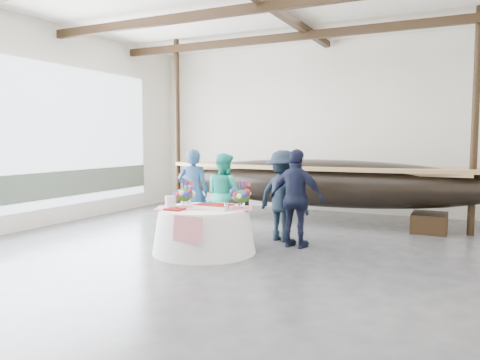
% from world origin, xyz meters
% --- Properties ---
extents(floor, '(10.00, 12.00, 0.01)m').
position_xyz_m(floor, '(0.00, 0.00, 0.00)').
color(floor, '#3D3D42').
rests_on(floor, ground).
extents(wall_back, '(10.00, 0.02, 4.50)m').
position_xyz_m(wall_back, '(0.00, 6.00, 2.25)').
color(wall_back, silver).
rests_on(wall_back, ground).
extents(pavilion_structure, '(9.80, 11.76, 4.50)m').
position_xyz_m(pavilion_structure, '(0.00, 0.72, 4.00)').
color(pavilion_structure, black).
rests_on(pavilion_structure, ground).
extents(open_bay, '(0.03, 7.00, 3.20)m').
position_xyz_m(open_bay, '(-4.95, 1.00, 1.83)').
color(open_bay, silver).
rests_on(open_bay, ground).
extents(longboat_display, '(7.82, 1.56, 1.47)m').
position_xyz_m(longboat_display, '(0.38, 4.09, 0.94)').
color(longboat_display, black).
rests_on(longboat_display, ground).
extents(banquet_table, '(1.76, 1.76, 0.76)m').
position_xyz_m(banquet_table, '(-0.61, 0.53, 0.38)').
color(banquet_table, white).
rests_on(banquet_table, ground).
extents(tabletop_items, '(1.71, 1.18, 0.40)m').
position_xyz_m(tabletop_items, '(-0.60, 0.63, 0.91)').
color(tabletop_items, red).
rests_on(tabletop_items, banquet_table).
extents(guest_woman_blue, '(0.73, 0.59, 1.73)m').
position_xyz_m(guest_woman_blue, '(-1.62, 1.82, 0.86)').
color(guest_woman_blue, navy).
rests_on(guest_woman_blue, ground).
extents(guest_woman_teal, '(0.99, 0.90, 1.66)m').
position_xyz_m(guest_woman_teal, '(-0.98, 1.95, 0.83)').
color(guest_woman_teal, '#22B297').
rests_on(guest_woman_teal, ground).
extents(guest_man_left, '(1.26, 0.96, 1.72)m').
position_xyz_m(guest_man_left, '(0.28, 1.96, 0.86)').
color(guest_man_left, black).
rests_on(guest_man_left, ground).
extents(guest_man_right, '(1.07, 0.54, 1.76)m').
position_xyz_m(guest_man_right, '(0.69, 1.54, 0.88)').
color(guest_man_right, black).
rests_on(guest_man_right, ground).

